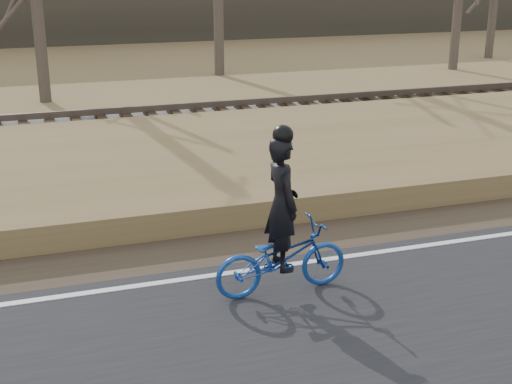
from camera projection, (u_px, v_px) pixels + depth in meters
name	position (u px, v px, depth m)	size (l,w,h in m)	color
ground	(183.00, 291.00, 9.47)	(120.00, 120.00, 0.00)	olive
edge_line	(179.00, 280.00, 9.63)	(120.00, 0.12, 0.01)	silver
shoulder	(165.00, 255.00, 10.54)	(120.00, 1.60, 0.04)	#473A2B
embankment	(132.00, 184.00, 13.18)	(120.00, 5.00, 0.44)	olive
ballast	(106.00, 136.00, 16.60)	(120.00, 3.00, 0.45)	slate
railroad	(105.00, 124.00, 16.50)	(120.00, 2.40, 0.29)	black
cyclist	(282.00, 241.00, 9.10)	(1.81, 0.69, 2.23)	#153F96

